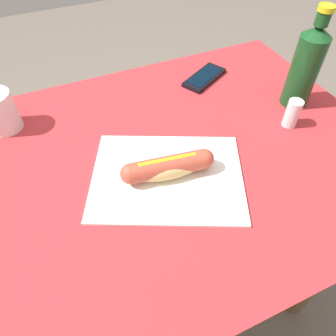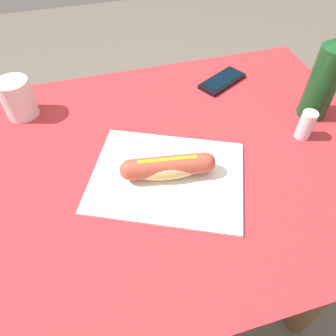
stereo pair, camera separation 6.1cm
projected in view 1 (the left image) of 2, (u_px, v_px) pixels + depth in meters
name	position (u px, v px, depth m)	size (l,w,h in m)	color
ground_plane	(162.00, 285.00, 1.30)	(6.00, 6.00, 0.00)	#6B6056
dining_table	(159.00, 198.00, 0.84)	(1.11, 0.78, 0.77)	brown
paper_wrapper	(168.00, 176.00, 0.69)	(0.33, 0.25, 0.01)	white
hot_dog	(168.00, 167.00, 0.67)	(0.20, 0.08, 0.05)	#E5BC75
cell_phone	(204.00, 77.00, 0.94)	(0.16, 0.13, 0.01)	black
soda_bottle	(306.00, 66.00, 0.79)	(0.07, 0.07, 0.26)	#14471E
drinking_cup	(0.00, 112.00, 0.77)	(0.08, 0.08, 0.10)	white
salt_shaker	(292.00, 113.00, 0.78)	(0.04, 0.04, 0.07)	silver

